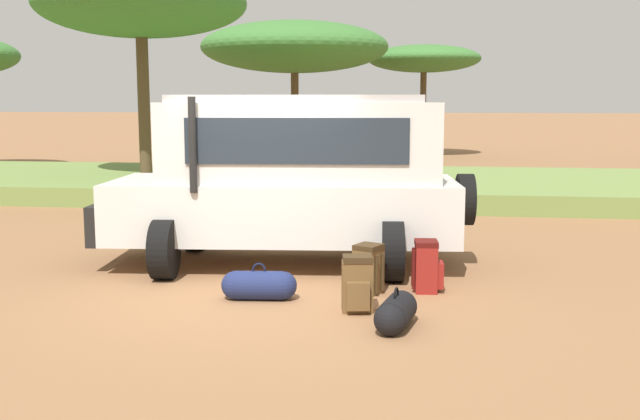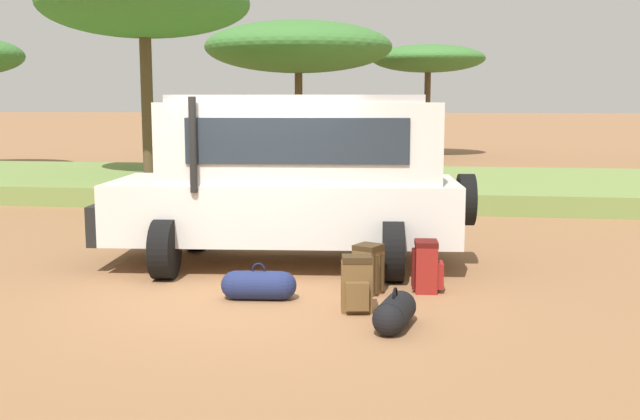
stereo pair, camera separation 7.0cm
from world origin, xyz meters
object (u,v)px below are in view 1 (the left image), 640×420
object	(u,v)px
duffel_bag_soft_canvas	(259,285)
acacia_tree_far_right	(424,59)
acacia_tree_centre_back	(141,4)
acacia_tree_right_mid	(295,47)
backpack_near_rear_wheel	(357,285)
duffel_bag_low_black_case	(396,312)
backpack_beside_front_wheel	(427,267)
safari_vehicle	(291,176)
backpack_cluster_center	(368,270)

from	to	relation	value
duffel_bag_soft_canvas	acacia_tree_far_right	xyz separation A→B (m)	(1.76, 24.97, 4.02)
acacia_tree_centre_back	acacia_tree_right_mid	xyz separation A→B (m)	(2.47, 9.22, -0.49)
acacia_tree_right_mid	duffel_bag_soft_canvas	bearing A→B (deg)	-81.21
backpack_near_rear_wheel	duffel_bag_low_black_case	xyz separation A→B (m)	(0.46, -0.56, -0.14)
acacia_tree_right_mid	acacia_tree_far_right	distance (m)	6.94
backpack_near_rear_wheel	acacia_tree_far_right	xyz separation A→B (m)	(0.54, 25.33, 3.88)
duffel_bag_soft_canvas	duffel_bag_low_black_case	bearing A→B (deg)	-28.86
backpack_beside_front_wheel	safari_vehicle	bearing A→B (deg)	146.27
duffel_bag_low_black_case	acacia_tree_far_right	xyz separation A→B (m)	(0.09, 25.89, 4.03)
safari_vehicle	backpack_beside_front_wheel	xyz separation A→B (m)	(1.95, -1.30, -0.98)
duffel_bag_low_black_case	acacia_tree_centre_back	size ratio (longest dim) A/B	0.15
backpack_beside_front_wheel	backpack_cluster_center	world-z (taller)	backpack_beside_front_wheel
duffel_bag_soft_canvas	acacia_tree_right_mid	size ratio (longest dim) A/B	0.13
backpack_cluster_center	duffel_bag_soft_canvas	size ratio (longest dim) A/B	0.68
backpack_beside_front_wheel	duffel_bag_low_black_case	bearing A→B (deg)	-101.15
backpack_cluster_center	acacia_tree_far_right	size ratio (longest dim) A/B	0.12
backpack_beside_front_wheel	backpack_near_rear_wheel	xyz separation A→B (m)	(-0.77, -1.04, -0.00)
acacia_tree_centre_back	acacia_tree_right_mid	bearing A→B (deg)	75.00
backpack_beside_front_wheel	acacia_tree_right_mid	size ratio (longest dim) A/B	0.09
duffel_bag_low_black_case	duffel_bag_soft_canvas	distance (m)	1.91
backpack_beside_front_wheel	acacia_tree_right_mid	distance (m)	20.39
safari_vehicle	acacia_tree_right_mid	distance (m)	18.55
acacia_tree_far_right	backpack_near_rear_wheel	bearing A→B (deg)	-91.23
backpack_beside_front_wheel	acacia_tree_far_right	bearing A→B (deg)	90.54
backpack_near_rear_wheel	acacia_tree_centre_back	world-z (taller)	acacia_tree_centre_back
acacia_tree_right_mid	duffel_bag_low_black_case	bearing A→B (deg)	-77.18
acacia_tree_centre_back	backpack_near_rear_wheel	bearing A→B (deg)	-58.71
duffel_bag_soft_canvas	acacia_tree_centre_back	xyz separation A→B (m)	(-5.56, 10.79, 4.71)
safari_vehicle	acacia_tree_right_mid	xyz separation A→B (m)	(-3.13, 18.02, 3.10)
backpack_beside_front_wheel	acacia_tree_far_right	size ratio (longest dim) A/B	0.13
safari_vehicle	duffel_bag_soft_canvas	bearing A→B (deg)	-91.18
backpack_beside_front_wheel	acacia_tree_centre_back	world-z (taller)	acacia_tree_centre_back
backpack_beside_front_wheel	backpack_cluster_center	distance (m)	0.75
backpack_cluster_center	duffel_bag_low_black_case	xyz separation A→B (m)	(0.41, -1.40, -0.13)
safari_vehicle	backpack_beside_front_wheel	distance (m)	2.54
safari_vehicle	duffel_bag_low_black_case	bearing A→B (deg)	-60.70
duffel_bag_low_black_case	acacia_tree_right_mid	xyz separation A→B (m)	(-4.76, 20.92, 4.23)
acacia_tree_right_mid	acacia_tree_far_right	world-z (taller)	acacia_tree_right_mid
backpack_near_rear_wheel	acacia_tree_right_mid	bearing A→B (deg)	101.94
acacia_tree_centre_back	acacia_tree_far_right	distance (m)	15.97
backpack_near_rear_wheel	backpack_cluster_center	bearing A→B (deg)	86.62
backpack_cluster_center	duffel_bag_soft_canvas	bearing A→B (deg)	-159.29
backpack_cluster_center	acacia_tree_far_right	xyz separation A→B (m)	(0.49, 24.49, 3.90)
backpack_beside_front_wheel	backpack_cluster_center	xyz separation A→B (m)	(-0.73, -0.21, -0.01)
duffel_bag_low_black_case	duffel_bag_soft_canvas	xyz separation A→B (m)	(-1.67, 0.92, 0.00)
acacia_tree_centre_back	acacia_tree_far_right	size ratio (longest dim) A/B	1.16
acacia_tree_far_right	duffel_bag_low_black_case	bearing A→B (deg)	-90.19
duffel_bag_soft_canvas	acacia_tree_right_mid	bearing A→B (deg)	98.79
duffel_bag_soft_canvas	backpack_near_rear_wheel	bearing A→B (deg)	-16.36
duffel_bag_soft_canvas	acacia_tree_right_mid	distance (m)	20.68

